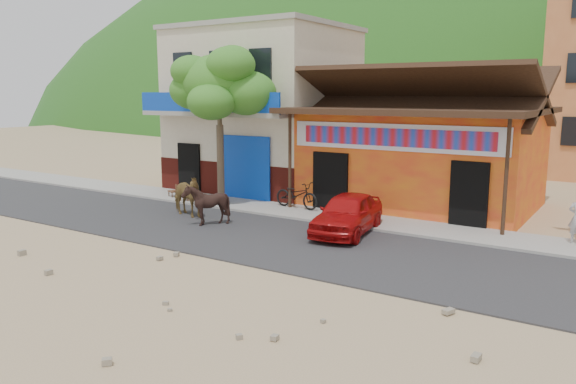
{
  "coord_description": "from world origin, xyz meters",
  "views": [
    {
      "loc": [
        9.27,
        -10.88,
        4.31
      ],
      "look_at": [
        0.31,
        3.0,
        1.4
      ],
      "focal_mm": 35.0,
      "sensor_mm": 36.0,
      "label": 1
    }
  ],
  "objects_px": {
    "cow_tan": "(185,195)",
    "cow_dark": "(206,204)",
    "cafe_chair_right": "(185,191)",
    "tree": "(220,125)",
    "cafe_chair_left": "(174,186)",
    "scooter": "(297,195)",
    "red_car": "(347,213)"
  },
  "relations": [
    {
      "from": "tree",
      "to": "cafe_chair_right",
      "type": "height_order",
      "value": "tree"
    },
    {
      "from": "tree",
      "to": "cow_tan",
      "type": "distance_m",
      "value": 3.36
    },
    {
      "from": "cow_tan",
      "to": "scooter",
      "type": "xyz_separation_m",
      "value": [
        2.75,
        2.99,
        -0.16
      ]
    },
    {
      "from": "cow_dark",
      "to": "cafe_chair_left",
      "type": "bearing_deg",
      "value": -136.94
    },
    {
      "from": "red_car",
      "to": "cafe_chair_left",
      "type": "xyz_separation_m",
      "value": [
        -8.67,
        1.38,
        -0.12
      ]
    },
    {
      "from": "scooter",
      "to": "cafe_chair_right",
      "type": "xyz_separation_m",
      "value": [
        -4.52,
        -1.1,
        -0.1
      ]
    },
    {
      "from": "tree",
      "to": "cow_tan",
      "type": "relative_size",
      "value": 3.42
    },
    {
      "from": "cow_dark",
      "to": "tree",
      "type": "bearing_deg",
      "value": -161.05
    },
    {
      "from": "tree",
      "to": "cafe_chair_right",
      "type": "relative_size",
      "value": 7.6
    },
    {
      "from": "cow_tan",
      "to": "cow_dark",
      "type": "distance_m",
      "value": 1.64
    },
    {
      "from": "cow_dark",
      "to": "cafe_chair_right",
      "type": "height_order",
      "value": "cow_dark"
    },
    {
      "from": "cow_tan",
      "to": "red_car",
      "type": "relative_size",
      "value": 0.48
    },
    {
      "from": "tree",
      "to": "cafe_chair_left",
      "type": "relative_size",
      "value": 7.0
    },
    {
      "from": "cafe_chair_left",
      "to": "scooter",
      "type": "bearing_deg",
      "value": 28.73
    },
    {
      "from": "cow_tan",
      "to": "scooter",
      "type": "distance_m",
      "value": 4.06
    },
    {
      "from": "scooter",
      "to": "cafe_chair_left",
      "type": "distance_m",
      "value": 5.57
    },
    {
      "from": "scooter",
      "to": "cow_tan",
      "type": "bearing_deg",
      "value": 143.47
    },
    {
      "from": "red_car",
      "to": "scooter",
      "type": "height_order",
      "value": "red_car"
    },
    {
      "from": "cafe_chair_left",
      "to": "cafe_chair_right",
      "type": "xyz_separation_m",
      "value": [
        1.01,
        -0.39,
        -0.03
      ]
    },
    {
      "from": "cow_tan",
      "to": "cafe_chair_left",
      "type": "bearing_deg",
      "value": 62.8
    },
    {
      "from": "tree",
      "to": "cafe_chair_left",
      "type": "xyz_separation_m",
      "value": [
        -2.42,
        -0.11,
        -2.57
      ]
    },
    {
      "from": "cow_dark",
      "to": "cafe_chair_right",
      "type": "bearing_deg",
      "value": -140.28
    },
    {
      "from": "tree",
      "to": "cow_dark",
      "type": "relative_size",
      "value": 4.34
    },
    {
      "from": "tree",
      "to": "cow_dark",
      "type": "bearing_deg",
      "value": -58.29
    },
    {
      "from": "cafe_chair_left",
      "to": "cafe_chair_right",
      "type": "bearing_deg",
      "value": 0.07
    },
    {
      "from": "red_car",
      "to": "cafe_chair_left",
      "type": "distance_m",
      "value": 8.78
    },
    {
      "from": "scooter",
      "to": "cafe_chair_right",
      "type": "bearing_deg",
      "value": 109.84
    },
    {
      "from": "tree",
      "to": "cow_dark",
      "type": "height_order",
      "value": "tree"
    },
    {
      "from": "cow_tan",
      "to": "cow_dark",
      "type": "xyz_separation_m",
      "value": [
        1.52,
        -0.64,
        -0.05
      ]
    },
    {
      "from": "red_car",
      "to": "cafe_chair_right",
      "type": "height_order",
      "value": "red_car"
    },
    {
      "from": "tree",
      "to": "red_car",
      "type": "distance_m",
      "value": 6.87
    },
    {
      "from": "cafe_chair_right",
      "to": "tree",
      "type": "bearing_deg",
      "value": -2.75
    }
  ]
}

